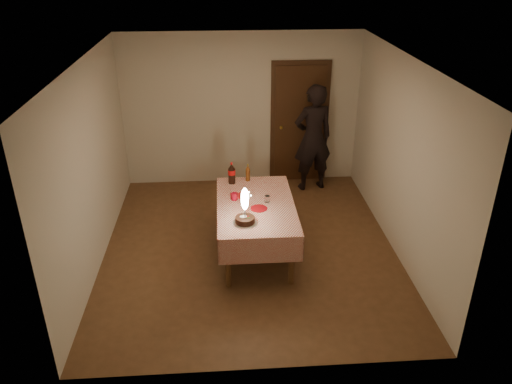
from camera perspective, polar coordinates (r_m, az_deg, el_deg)
ground at (r=7.05m, az=-0.73°, el=-6.31°), size 4.00×4.50×0.01m
room_shell at (r=6.39m, az=-0.55°, el=6.66°), size 4.04×4.54×2.62m
dining_table at (r=6.62m, az=-0.03°, el=-2.15°), size 1.02×1.72×0.75m
birthday_cake at (r=6.07m, az=-1.27°, el=-2.42°), size 0.30×0.30×0.47m
red_plate at (r=6.45m, az=0.35°, el=-1.89°), size 0.22×0.22×0.01m
red_cup at (r=6.66m, az=-2.50°, el=-0.50°), size 0.08×0.08×0.10m
clear_cup at (r=6.60m, az=1.29°, el=-0.80°), size 0.07×0.07×0.09m
napkin_stack at (r=6.76m, az=-2.31°, el=-0.44°), size 0.15×0.15×0.02m
cola_bottle at (r=7.09m, az=-2.79°, el=2.15°), size 0.10×0.10×0.32m
amber_bottle_left at (r=7.18m, az=-0.94°, el=2.18°), size 0.06×0.06×0.26m
photographer at (r=8.43m, az=6.52°, el=6.16°), size 0.75×0.57×1.83m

